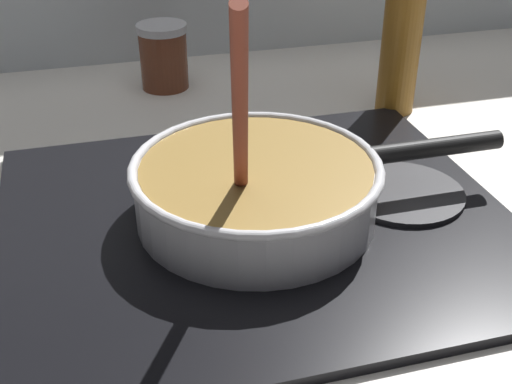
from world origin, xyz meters
TOP-DOWN VIEW (x-y plane):
  - ground at (0.00, 0.00)m, footprint 2.40×1.60m
  - hob_plate at (0.02, 0.20)m, footprint 0.56×0.48m
  - burner_ring at (0.02, 0.20)m, footprint 0.19×0.19m
  - spare_burner at (0.20, 0.20)m, footprint 0.14×0.14m
  - cooking_pan at (0.02, 0.20)m, footprint 0.43×0.30m
  - sauce_bottle at (0.31, 0.45)m, footprint 0.06×0.06m
  - condiment_jar at (-0.02, 0.64)m, footprint 0.08×0.08m

SIDE VIEW (x-z plane):
  - ground at x=0.00m, z-range -0.04..0.00m
  - hob_plate at x=0.02m, z-range 0.00..0.01m
  - spare_burner at x=0.20m, z-range 0.01..0.02m
  - burner_ring at x=0.02m, z-range 0.01..0.02m
  - cooking_pan at x=0.02m, z-range -0.09..0.19m
  - condiment_jar at x=-0.02m, z-range 0.00..0.11m
  - sauce_bottle at x=0.31m, z-range -0.02..0.25m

